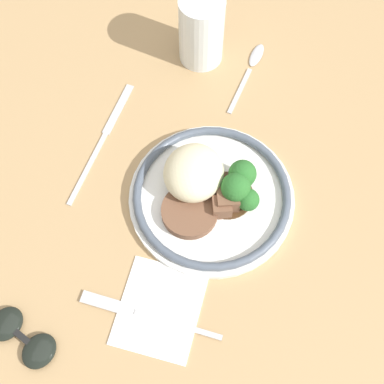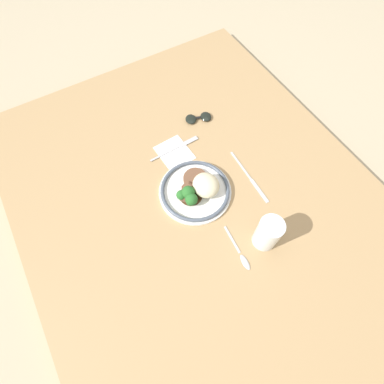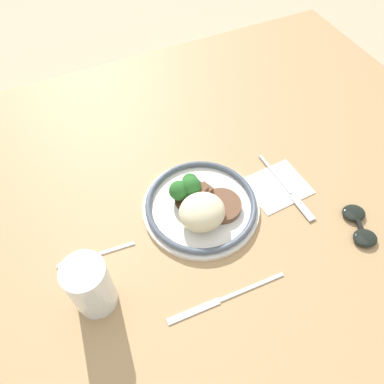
% 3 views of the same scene
% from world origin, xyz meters
% --- Properties ---
extents(ground_plane, '(8.00, 8.00, 0.00)m').
position_xyz_m(ground_plane, '(0.00, 0.00, 0.00)').
color(ground_plane, tan).
extents(dining_table, '(1.35, 1.10, 0.05)m').
position_xyz_m(dining_table, '(0.00, 0.00, 0.02)').
color(dining_table, tan).
rests_on(dining_table, ground).
extents(napkin, '(0.13, 0.11, 0.00)m').
position_xyz_m(napkin, '(-0.18, 0.02, 0.05)').
color(napkin, white).
rests_on(napkin, dining_table).
extents(plate, '(0.23, 0.23, 0.07)m').
position_xyz_m(plate, '(-0.00, 0.00, 0.07)').
color(plate, white).
rests_on(plate, dining_table).
extents(juice_glass, '(0.07, 0.07, 0.12)m').
position_xyz_m(juice_glass, '(0.23, 0.09, 0.10)').
color(juice_glass, '#F4AD19').
rests_on(juice_glass, dining_table).
extents(fork, '(0.02, 0.19, 0.00)m').
position_xyz_m(fork, '(-0.19, 0.04, 0.05)').
color(fork, '#B7B7BC').
rests_on(fork, napkin).
extents(knife, '(0.22, 0.02, 0.00)m').
position_xyz_m(knife, '(0.04, 0.18, 0.05)').
color(knife, '#B7B7BC').
rests_on(knife, dining_table).
extents(spoon, '(0.15, 0.02, 0.01)m').
position_xyz_m(spoon, '(0.24, 0.01, 0.05)').
color(spoon, '#B7B7BC').
rests_on(spoon, dining_table).
extents(sunglasses, '(0.07, 0.11, 0.01)m').
position_xyz_m(sunglasses, '(-0.27, 0.17, 0.05)').
color(sunglasses, black).
rests_on(sunglasses, dining_table).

